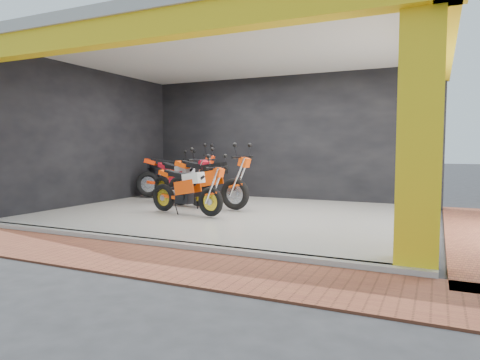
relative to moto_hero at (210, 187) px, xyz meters
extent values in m
plane|color=#2D2D30|center=(0.19, -1.19, -0.71)|extent=(80.00, 80.00, 0.00)
cube|color=silver|center=(0.19, 0.81, -0.66)|extent=(8.00, 6.00, 0.10)
cube|color=beige|center=(0.19, 0.81, 2.89)|extent=(8.40, 6.40, 0.20)
cube|color=black|center=(0.19, 3.91, 1.04)|extent=(8.20, 0.20, 3.50)
cube|color=black|center=(-3.91, 0.81, 1.04)|extent=(0.20, 6.20, 3.50)
cube|color=yellow|center=(3.94, -1.94, 1.04)|extent=(0.50, 0.50, 3.50)
cube|color=yellow|center=(0.19, -2.19, 2.59)|extent=(8.40, 0.30, 0.40)
cube|color=yellow|center=(4.19, 0.81, 2.59)|extent=(0.30, 6.40, 0.40)
cube|color=silver|center=(0.19, -2.21, -0.66)|extent=(8.00, 0.20, 0.10)
cube|color=#994F32|center=(0.19, -2.99, -0.70)|extent=(9.00, 1.40, 0.03)
camera|label=1|loc=(4.14, -7.53, 0.79)|focal=32.00mm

